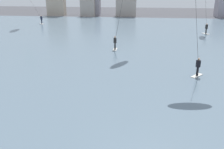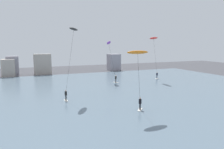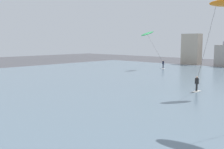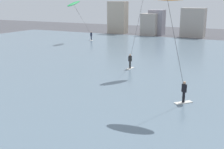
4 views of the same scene
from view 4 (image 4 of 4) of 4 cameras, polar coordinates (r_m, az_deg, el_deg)
The scene contains 4 objects.
water_bay at distance 34.80m, azimuth 9.21°, elevation 1.67°, with size 84.00×52.00×0.10m, color slate.
far_shore_buildings at distance 63.39m, azimuth 13.89°, elevation 9.63°, with size 43.33×4.74×7.11m.
kitesurfer_green at distance 53.57m, azimuth -7.16°, elevation 12.95°, with size 2.95×5.78×7.37m.
kitesurfer_orange at distance 20.56m, azimuth 10.99°, elevation 12.29°, with size 3.32×2.52×7.88m.
Camera 4 is at (10.34, -2.33, 7.51)m, focal length 47.54 mm.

